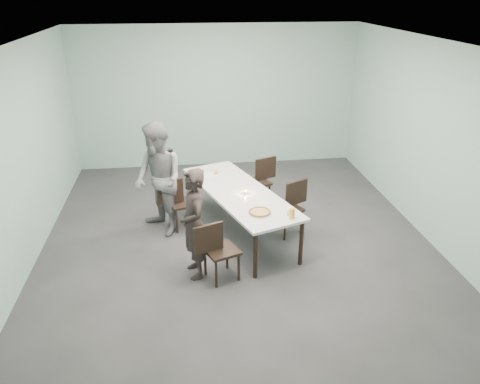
{
  "coord_description": "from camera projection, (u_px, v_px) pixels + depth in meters",
  "views": [
    {
      "loc": [
        -0.78,
        -6.41,
        3.72
      ],
      "look_at": [
        0.0,
        -0.37,
        1.0
      ],
      "focal_mm": 35.0,
      "sensor_mm": 36.0,
      "label": 1
    }
  ],
  "objects": [
    {
      "name": "ground",
      "position": [
        237.0,
        240.0,
        7.41
      ],
      "size": [
        7.0,
        7.0,
        0.0
      ],
      "primitive_type": "plane",
      "color": "#333335",
      "rests_on": "ground"
    },
    {
      "name": "room_shell",
      "position": [
        237.0,
        115.0,
        6.58
      ],
      "size": [
        6.02,
        7.02,
        3.01
      ],
      "color": "#98C0B7",
      "rests_on": "ground"
    },
    {
      "name": "table",
      "position": [
        239.0,
        194.0,
        7.33
      ],
      "size": [
        1.72,
        2.75,
        0.75
      ],
      "rotation": [
        0.0,
        0.0,
        0.34
      ],
      "color": "white",
      "rests_on": "ground"
    },
    {
      "name": "chair_near_left",
      "position": [
        216.0,
        247.0,
        6.23
      ],
      "size": [
        0.65,
        0.55,
        0.87
      ],
      "rotation": [
        0.0,
        0.0,
        0.38
      ],
      "color": "black",
      "rests_on": "ground"
    },
    {
      "name": "chair_far_left",
      "position": [
        178.0,
        200.0,
        7.6
      ],
      "size": [
        0.65,
        0.53,
        0.87
      ],
      "rotation": [
        0.0,
        0.0,
        0.32
      ],
      "color": "black",
      "rests_on": "ground"
    },
    {
      "name": "chair_near_right",
      "position": [
        291.0,
        204.0,
        7.47
      ],
      "size": [
        0.65,
        0.57,
        0.87
      ],
      "rotation": [
        0.0,
        0.0,
        3.62
      ],
      "color": "black",
      "rests_on": "ground"
    },
    {
      "name": "chair_far_right",
      "position": [
        260.0,
        178.0,
        8.45
      ],
      "size": [
        0.65,
        0.55,
        0.87
      ],
      "rotation": [
        0.0,
        0.0,
        3.54
      ],
      "color": "black",
      "rests_on": "ground"
    },
    {
      "name": "diner_near",
      "position": [
        194.0,
        224.0,
        6.24
      ],
      "size": [
        0.48,
        0.63,
        1.56
      ],
      "primitive_type": "imported",
      "rotation": [
        0.0,
        0.0,
        -1.37
      ],
      "color": "black",
      "rests_on": "ground"
    },
    {
      "name": "diner_far",
      "position": [
        158.0,
        180.0,
        7.32
      ],
      "size": [
        1.05,
        1.11,
        1.82
      ],
      "primitive_type": "imported",
      "rotation": [
        0.0,
        0.0,
        -1.03
      ],
      "color": "gray",
      "rests_on": "ground"
    },
    {
      "name": "pizza",
      "position": [
        260.0,
        212.0,
        6.59
      ],
      "size": [
        0.34,
        0.34,
        0.04
      ],
      "color": "white",
      "rests_on": "table"
    },
    {
      "name": "side_plate",
      "position": [
        262.0,
        203.0,
        6.89
      ],
      "size": [
        0.18,
        0.18,
        0.01
      ],
      "primitive_type": "cylinder",
      "color": "white",
      "rests_on": "table"
    },
    {
      "name": "beer_glass",
      "position": [
        292.0,
        213.0,
        6.43
      ],
      "size": [
        0.08,
        0.08,
        0.15
      ],
      "primitive_type": "cylinder",
      "color": "gold",
      "rests_on": "table"
    },
    {
      "name": "water_tumbler",
      "position": [
        289.0,
        212.0,
        6.53
      ],
      "size": [
        0.08,
        0.08,
        0.09
      ],
      "primitive_type": "cylinder",
      "color": "silver",
      "rests_on": "table"
    },
    {
      "name": "tealight",
      "position": [
        245.0,
        192.0,
        7.22
      ],
      "size": [
        0.06,
        0.06,
        0.05
      ],
      "color": "silver",
      "rests_on": "table"
    },
    {
      "name": "amber_tumbler",
      "position": [
        216.0,
        172.0,
        7.94
      ],
      "size": [
        0.07,
        0.07,
        0.08
      ],
      "primitive_type": "cylinder",
      "color": "gold",
      "rests_on": "table"
    },
    {
      "name": "menu",
      "position": [
        211.0,
        174.0,
        7.94
      ],
      "size": [
        0.36,
        0.31,
        0.01
      ],
      "primitive_type": "cube",
      "rotation": [
        0.0,
        0.0,
        0.34
      ],
      "color": "silver",
      "rests_on": "table"
    }
  ]
}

